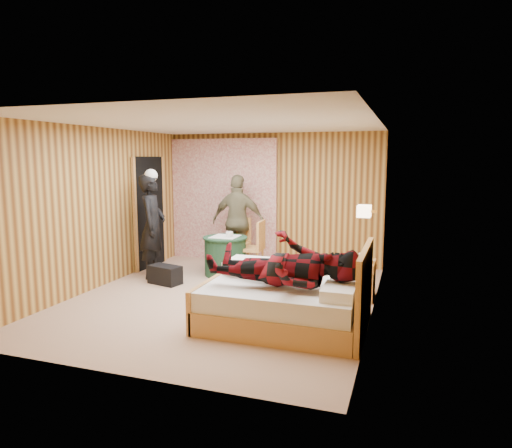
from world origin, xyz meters
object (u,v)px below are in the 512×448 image
(chair_near, at_px, (255,244))
(duffel_bag, at_px, (165,275))
(wall_lamp, at_px, (364,211))
(woman_standing, at_px, (153,226))
(man_at_table, at_px, (238,221))
(man_on_bed, at_px, (284,253))
(bed, at_px, (286,300))
(round_table, at_px, (225,255))
(nightstand, at_px, (360,279))
(chair_far, at_px, (238,239))

(chair_near, relative_size, duffel_bag, 1.81)
(wall_lamp, distance_m, duffel_bag, 3.33)
(woman_standing, relative_size, man_at_table, 1.02)
(wall_lamp, distance_m, man_on_bed, 1.62)
(bed, xyz_separation_m, woman_standing, (-2.74, 1.46, 0.59))
(round_table, height_order, woman_standing, woman_standing)
(nightstand, relative_size, chair_far, 0.61)
(bed, distance_m, nightstand, 1.55)
(chair_far, bearing_deg, nightstand, -24.17)
(chair_near, xyz_separation_m, duffel_bag, (-1.20, -1.00, -0.41))
(bed, height_order, nightstand, bed)
(bed, distance_m, man_on_bed, 0.68)
(man_at_table, bearing_deg, nightstand, 150.88)
(bed, xyz_separation_m, round_table, (-1.62, 1.96, 0.05))
(chair_far, distance_m, woman_standing, 1.63)
(man_on_bed, bearing_deg, nightstand, 65.16)
(chair_far, height_order, man_on_bed, man_on_bed)
(wall_lamp, xyz_separation_m, chair_near, (-1.92, 0.97, -0.75))
(chair_near, bearing_deg, man_on_bed, 23.61)
(wall_lamp, relative_size, round_table, 0.34)
(chair_near, height_order, man_at_table, man_at_table)
(nightstand, bearing_deg, man_at_table, 152.04)
(nightstand, bearing_deg, chair_far, 152.47)
(wall_lamp, relative_size, chair_near, 0.27)
(duffel_bag, height_order, woman_standing, woman_standing)
(wall_lamp, distance_m, round_table, 2.72)
(bed, relative_size, woman_standing, 1.10)
(man_on_bed, bearing_deg, woman_standing, 148.59)
(wall_lamp, bearing_deg, duffel_bag, -179.48)
(round_table, bearing_deg, woman_standing, -155.69)
(man_on_bed, bearing_deg, chair_near, 116.07)
(man_at_table, bearing_deg, man_on_bed, 118.87)
(nightstand, bearing_deg, bed, -119.06)
(wall_lamp, bearing_deg, man_at_table, 148.78)
(woman_standing, bearing_deg, bed, -132.48)
(round_table, distance_m, chair_near, 0.56)
(nightstand, distance_m, chair_far, 2.68)
(nightstand, distance_m, man_on_bed, 1.86)
(wall_lamp, bearing_deg, woman_standing, 174.96)
(chair_far, bearing_deg, duffel_bag, -112.66)
(round_table, height_order, chair_far, chair_far)
(chair_far, height_order, man_at_table, man_at_table)
(wall_lamp, height_order, chair_near, wall_lamp)
(chair_far, xyz_separation_m, woman_standing, (-1.12, -1.12, 0.34))
(nightstand, relative_size, woman_standing, 0.32)
(man_at_table, bearing_deg, chair_far, 99.41)
(round_table, relative_size, woman_standing, 0.44)
(round_table, xyz_separation_m, chair_far, (0.00, 0.62, 0.20))
(nightstand, bearing_deg, chair_near, 157.72)
(round_table, bearing_deg, wall_lamp, -18.71)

